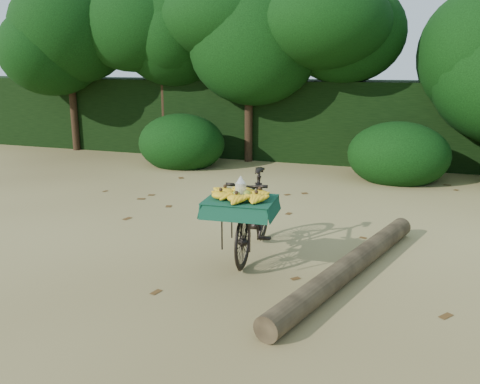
% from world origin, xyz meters
% --- Properties ---
extents(ground, '(80.00, 80.00, 0.00)m').
position_xyz_m(ground, '(0.00, 0.00, 0.00)').
color(ground, tan).
rests_on(ground, ground).
extents(vendor_bicycle, '(0.75, 1.75, 0.99)m').
position_xyz_m(vendor_bicycle, '(0.08, -0.24, 0.51)').
color(vendor_bicycle, black).
rests_on(vendor_bicycle, ground).
extents(fallen_log, '(1.16, 3.20, 0.24)m').
position_xyz_m(fallen_log, '(1.24, -0.52, 0.12)').
color(fallen_log, brown).
rests_on(fallen_log, ground).
extents(hedge_backdrop, '(26.00, 1.80, 1.80)m').
position_xyz_m(hedge_backdrop, '(0.00, 6.30, 0.90)').
color(hedge_backdrop, black).
rests_on(hedge_backdrop, ground).
extents(tree_row, '(14.50, 2.00, 4.00)m').
position_xyz_m(tree_row, '(-0.65, 5.50, 2.00)').
color(tree_row, black).
rests_on(tree_row, ground).
extents(bush_clumps, '(8.80, 1.70, 0.90)m').
position_xyz_m(bush_clumps, '(0.50, 4.30, 0.45)').
color(bush_clumps, black).
rests_on(bush_clumps, ground).
extents(leaf_litter, '(7.00, 7.30, 0.01)m').
position_xyz_m(leaf_litter, '(0.00, 0.65, 0.01)').
color(leaf_litter, '#543616').
rests_on(leaf_litter, ground).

